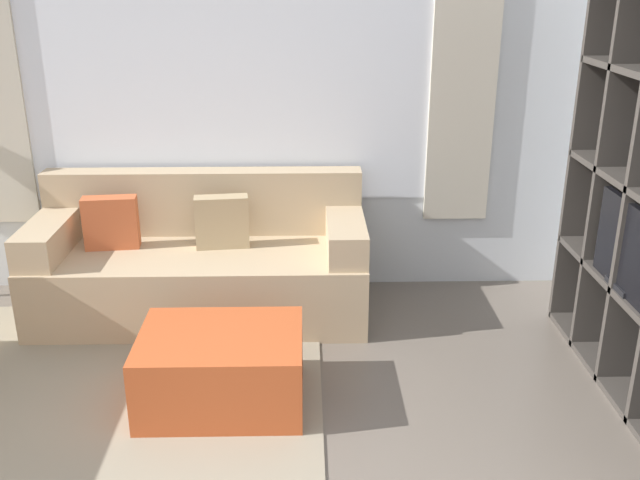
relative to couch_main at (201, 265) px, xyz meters
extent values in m
cube|color=silver|center=(0.18, 0.47, 1.02)|extent=(6.25, 0.07, 2.70)
cube|color=white|center=(0.18, 0.43, 1.12)|extent=(2.78, 0.01, 1.60)
cube|color=beige|center=(1.74, 0.41, 1.12)|extent=(0.44, 0.03, 1.90)
cube|color=gray|center=(-0.72, -0.99, -0.32)|extent=(2.99, 2.09, 0.01)
cube|color=#3D3833|center=(2.50, -0.54, 0.78)|extent=(0.42, 0.04, 2.22)
cube|color=#3D3833|center=(2.50, -0.14, 0.78)|extent=(0.42, 0.04, 2.22)
cube|color=black|center=(2.33, -0.96, 0.48)|extent=(0.04, 0.63, 0.47)
cube|color=black|center=(2.35, -0.96, 0.26)|extent=(0.10, 0.24, 0.03)
cube|color=tan|center=(0.01, -0.05, -0.10)|extent=(2.12, 0.85, 0.46)
cube|color=tan|center=(0.01, 0.28, 0.34)|extent=(2.12, 0.18, 0.44)
cube|color=tan|center=(-0.93, -0.05, 0.23)|extent=(0.24, 0.79, 0.21)
cube|color=tan|center=(0.94, -0.05, 0.23)|extent=(0.24, 0.79, 0.21)
cube|color=#C65B33|center=(-0.56, 0.00, 0.30)|extent=(0.35, 0.15, 0.34)
cube|color=tan|center=(0.15, 0.00, 0.30)|extent=(0.35, 0.16, 0.34)
cube|color=#B74C23|center=(0.25, -1.10, -0.13)|extent=(0.84, 0.64, 0.40)
camera|label=1|loc=(0.69, -4.33, 1.80)|focal=40.00mm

